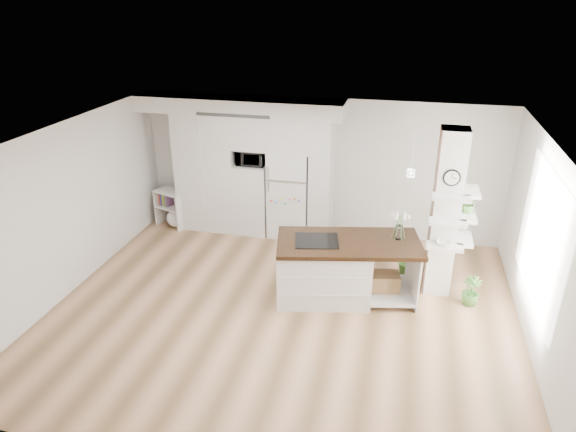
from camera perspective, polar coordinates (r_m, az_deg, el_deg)
name	(u,v)px	position (r m, az deg, el deg)	size (l,w,h in m)	color
floor	(283,311)	(8.02, -0.58, -10.50)	(7.00, 6.00, 0.01)	tan
room	(282,199)	(7.14, -0.64, 1.88)	(7.04, 6.04, 2.72)	white
cabinet_wall	(243,159)	(10.06, -4.98, 6.31)	(4.00, 0.71, 2.70)	silver
refrigerator	(290,193)	(10.04, 0.19, 2.55)	(0.78, 0.69, 1.75)	white
column	(451,216)	(8.23, 17.67, -0.03)	(0.69, 0.90, 2.70)	silver
window	(542,239)	(7.60, 26.37, -2.26)	(2.40, 2.40, 0.00)	white
pendant_light	(409,188)	(7.00, 13.31, 3.07)	(0.12, 0.12, 0.10)	white
kitchen_island	(331,268)	(8.14, 4.81, -5.78)	(2.37, 1.48, 1.56)	silver
bookshelf	(173,211)	(10.86, -12.65, 0.54)	(0.73, 0.57, 0.77)	silver
floor_plant_a	(407,261)	(9.05, 13.08, -4.92)	(0.29, 0.23, 0.52)	#478334
floor_plant_b	(471,291)	(8.53, 19.65, -7.85)	(0.27, 0.27, 0.49)	#478334
microwave	(251,157)	(9.95, -4.12, 6.52)	(0.54, 0.37, 0.30)	#2D2D2D
shelf_plant	(469,203)	(8.35, 19.47, 1.36)	(0.27, 0.23, 0.30)	#478334
decor_bowl	(443,243)	(8.16, 16.89, -2.87)	(0.22, 0.22, 0.05)	white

